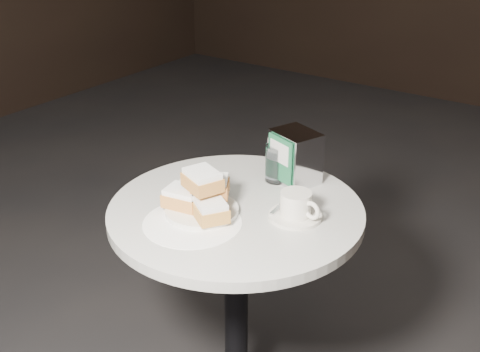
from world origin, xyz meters
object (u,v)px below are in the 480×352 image
at_px(water_glass_left, 276,158).
at_px(beignet_plate, 202,198).
at_px(napkin_dispenser, 295,157).
at_px(cafe_table, 236,267).
at_px(coffee_cup_left, 203,188).
at_px(coffee_cup_right, 296,207).
at_px(water_glass_right, 277,164).

bearing_deg(water_glass_left, beignet_plate, -94.35).
xyz_separation_m(water_glass_left, napkin_dispenser, (0.07, -0.01, 0.03)).
xyz_separation_m(cafe_table, water_glass_left, (-0.03, 0.25, 0.25)).
bearing_deg(coffee_cup_left, coffee_cup_right, -5.82).
distance_m(water_glass_left, napkin_dispenser, 0.08).
bearing_deg(coffee_cup_left, napkin_dispenser, 40.79).
xyz_separation_m(beignet_plate, coffee_cup_left, (-0.06, 0.07, -0.02)).
relative_size(cafe_table, coffee_cup_left, 4.64).
relative_size(coffee_cup_left, coffee_cup_right, 0.98).
bearing_deg(coffee_cup_left, water_glass_right, 46.11).
height_order(beignet_plate, water_glass_right, beignet_plate).
bearing_deg(napkin_dispenser, water_glass_right, -127.49).
bearing_deg(cafe_table, coffee_cup_right, 14.18).
distance_m(cafe_table, coffee_cup_left, 0.25).
relative_size(cafe_table, beignet_plate, 3.31).
xyz_separation_m(coffee_cup_right, water_glass_right, (-0.16, 0.16, 0.02)).
bearing_deg(water_glass_left, water_glass_right, -54.34).
xyz_separation_m(cafe_table, napkin_dispenser, (0.05, 0.23, 0.28)).
distance_m(beignet_plate, water_glass_right, 0.29).
xyz_separation_m(cafe_table, beignet_plate, (-0.05, -0.08, 0.25)).
relative_size(coffee_cup_right, napkin_dispenser, 1.02).
relative_size(beignet_plate, napkin_dispenser, 1.40).
height_order(coffee_cup_right, napkin_dispenser, napkin_dispenser).
relative_size(coffee_cup_right, water_glass_right, 1.48).
relative_size(beignet_plate, water_glass_left, 2.29).
xyz_separation_m(beignet_plate, water_glass_right, (0.06, 0.29, 0.01)).
xyz_separation_m(coffee_cup_left, water_glass_left, (0.08, 0.26, 0.02)).
xyz_separation_m(coffee_cup_right, napkin_dispenser, (-0.12, 0.19, 0.05)).
bearing_deg(water_glass_right, napkin_dispenser, 31.76).
distance_m(coffee_cup_right, napkin_dispenser, 0.23).
height_order(cafe_table, water_glass_left, water_glass_left).
distance_m(cafe_table, napkin_dispenser, 0.36).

